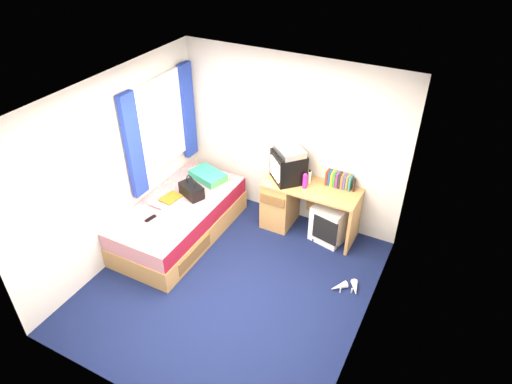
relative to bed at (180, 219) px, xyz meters
The scene contains 20 objects.
ground 1.24m from the bed, 25.17° to the right, with size 3.40×3.40×0.00m, color #0C1438.
room_shell 1.70m from the bed, 25.17° to the right, with size 3.40×3.40×3.40m.
bed is the anchor object (origin of this frame).
pillow 0.78m from the bed, 87.69° to the left, with size 0.51×0.33×0.11m, color teal.
desk 1.58m from the bed, 35.86° to the left, with size 1.30×0.55×0.75m.
storage_cube 2.07m from the bed, 25.74° to the left, with size 0.43×0.43×0.54m, color white.
crt_tv 1.65m from the bed, 37.73° to the left, with size 0.57×0.57×0.41m.
vcr 1.78m from the bed, 37.75° to the left, with size 0.43×0.31×0.08m, color silver.
book_row 2.23m from the bed, 30.29° to the left, with size 0.34×0.13×0.20m.
picture_frame 2.41m from the bed, 28.07° to the left, with size 0.02×0.12×0.14m, color black.
pink_water_bottle 1.79m from the bed, 29.89° to the left, with size 0.06×0.06×0.19m, color #E9219D.
aerosol_can 1.86m from the bed, 33.46° to the left, with size 0.05×0.05×0.18m, color white.
handbag 0.44m from the bed, 74.90° to the left, with size 0.41×0.32×0.33m.
towel 0.42m from the bed, 49.27° to the right, with size 0.27×0.23×0.09m, color silver.
magazine 0.33m from the bed, 161.62° to the left, with size 0.21×0.28×0.01m, color yellow.
water_bottle 0.42m from the bed, 135.64° to the right, with size 0.07×0.07×0.20m, color #B5C0C7.
colour_swatch_fan 0.54m from the bed, 82.54° to the right, with size 0.22×0.06×0.01m, color yellow.
remote_control 0.54m from the bed, 104.41° to the right, with size 0.05×0.16×0.02m, color black.
window_assembly 1.29m from the bed, 139.42° to the left, with size 0.11×1.42×1.40m.
white_heels 2.41m from the bed, ahead, with size 0.37×0.30×0.09m.
Camera 1 is at (2.12, -3.41, 4.12)m, focal length 32.00 mm.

